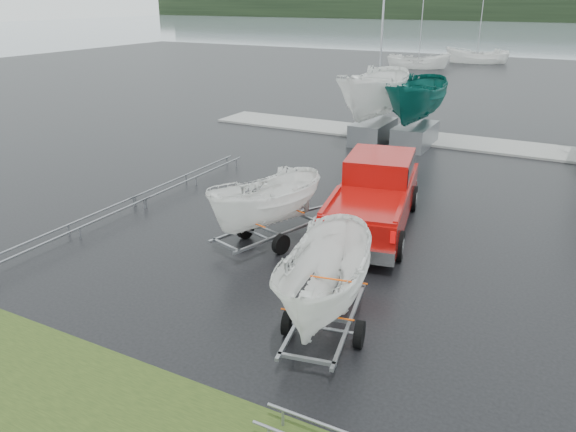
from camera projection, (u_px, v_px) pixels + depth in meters
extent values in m
plane|color=black|center=(400.00, 234.00, 17.88)|extent=(120.00, 120.00, 0.00)
plane|color=gray|center=(572.00, 38.00, 99.95)|extent=(300.00, 300.00, 0.00)
cube|color=gray|center=(478.00, 144.00, 28.53)|extent=(30.00, 3.00, 0.12)
cube|color=#970B08|center=(373.00, 203.00, 18.01)|extent=(3.40, 6.74, 1.05)
cube|color=#970B08|center=(380.00, 168.00, 18.74)|extent=(2.50, 2.90, 0.94)
cube|color=black|center=(380.00, 167.00, 18.72)|extent=(2.48, 2.63, 0.61)
cube|color=silver|center=(353.00, 254.00, 15.22)|extent=(2.24, 0.62, 0.39)
cylinder|color=black|center=(353.00, 192.00, 20.34)|extent=(0.50, 0.93, 0.89)
cylinder|color=black|center=(412.00, 198.00, 19.76)|extent=(0.50, 0.93, 0.89)
cylinder|color=black|center=(325.00, 237.00, 16.59)|extent=(0.50, 0.93, 0.89)
cylinder|color=black|center=(397.00, 246.00, 16.01)|extent=(0.50, 0.93, 0.89)
cube|color=gray|center=(302.00, 314.00, 12.57)|extent=(0.76, 3.55, 0.08)
cube|color=gray|center=(350.00, 322.00, 12.27)|extent=(0.76, 3.55, 0.08)
cylinder|color=gray|center=(323.00, 328.00, 12.29)|extent=(1.59, 0.38, 0.08)
cylinder|color=black|center=(288.00, 322.00, 12.51)|extent=(0.29, 0.62, 0.60)
cylinder|color=black|center=(359.00, 334.00, 12.07)|extent=(0.29, 0.62, 0.60)
imported|color=white|center=(328.00, 219.00, 11.55)|extent=(2.06, 2.09, 4.64)
cube|color=#FF5508|center=(334.00, 279.00, 12.93)|extent=(1.53, 0.34, 0.03)
cube|color=#FF5508|center=(317.00, 314.00, 11.50)|extent=(1.53, 0.34, 0.03)
cube|color=gray|center=(255.00, 225.00, 17.41)|extent=(1.12, 3.47, 0.08)
cube|color=gray|center=(280.00, 235.00, 16.69)|extent=(1.12, 3.47, 0.08)
cylinder|color=gray|center=(263.00, 236.00, 16.97)|extent=(1.55, 0.54, 0.08)
cylinder|color=black|center=(245.00, 229.00, 17.50)|extent=(0.35, 0.63, 0.60)
cylinder|color=black|center=(281.00, 244.00, 16.45)|extent=(0.35, 0.63, 0.60)
imported|color=white|center=(266.00, 160.00, 16.24)|extent=(2.04, 2.07, 4.32)
cube|color=#FF5508|center=(286.00, 207.00, 17.38)|extent=(1.50, 0.49, 0.03)
cube|color=#FF5508|center=(247.00, 220.00, 16.32)|extent=(1.50, 0.49, 0.03)
cube|color=gray|center=(373.00, 132.00, 28.87)|extent=(1.60, 3.20, 1.10)
imported|color=white|center=(378.00, 50.00, 27.39)|extent=(2.63, 2.70, 6.99)
cube|color=gray|center=(415.00, 136.00, 28.10)|extent=(1.60, 3.20, 1.10)
imported|color=#0B5349|center=(421.00, 60.00, 26.75)|extent=(2.34, 2.40, 6.22)
cylinder|color=gray|center=(196.00, 177.00, 22.40)|extent=(0.06, 6.50, 0.06)
cylinder|color=gray|center=(186.00, 175.00, 22.62)|extent=(0.06, 6.50, 0.06)
cylinder|color=gray|center=(79.00, 228.00, 17.48)|extent=(0.06, 6.50, 0.06)
cylinder|color=gray|center=(68.00, 225.00, 17.70)|extent=(0.06, 6.50, 0.06)
imported|color=white|center=(418.00, 68.00, 58.72)|extent=(3.03, 2.98, 6.52)
cylinder|color=#B2B2B7|center=(421.00, 28.00, 57.26)|extent=(0.08, 0.08, 8.00)
imported|color=white|center=(476.00, 63.00, 63.13)|extent=(3.10, 3.04, 6.90)
cylinder|color=#B2B2B7|center=(481.00, 26.00, 61.67)|extent=(0.08, 0.08, 8.00)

